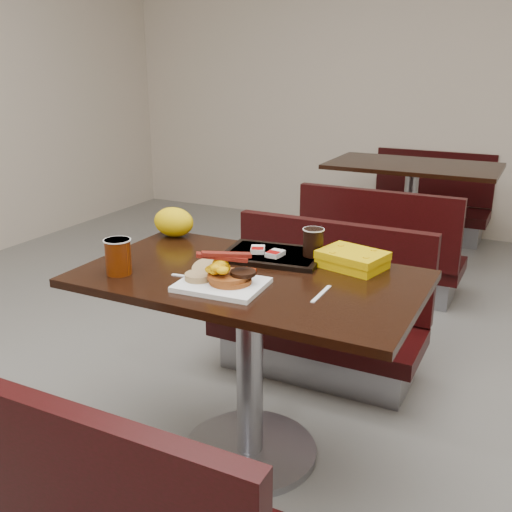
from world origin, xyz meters
The scene contains 26 objects.
floor centered at (0.00, 0.00, 0.00)m, with size 6.00×7.00×0.01m, color gray.
wall_back centered at (0.00, 3.50, 1.40)m, with size 6.00×0.01×2.80m, color beige.
table_near centered at (0.00, 0.00, 0.38)m, with size 1.20×0.70×0.75m, color black, non-canonical shape.
bench_near_s centered at (0.00, -0.70, 0.36)m, with size 1.00×0.46×0.72m, color black, non-canonical shape.
bench_near_n centered at (0.00, 0.70, 0.36)m, with size 1.00×0.46×0.72m, color black, non-canonical shape.
table_far centered at (0.00, 2.60, 0.38)m, with size 1.20×0.70×0.75m, color black, non-canonical shape.
bench_far_s centered at (0.00, 1.90, 0.36)m, with size 1.00×0.46×0.72m, color black, non-canonical shape.
bench_far_n centered at (0.00, 3.30, 0.36)m, with size 1.00×0.46×0.72m, color black, non-canonical shape.
platter centered at (-0.03, -0.15, 0.76)m, with size 0.28×0.22×0.02m, color white.
pancake_stack centered at (0.00, -0.13, 0.78)m, with size 0.14×0.14×0.03m, color #934418.
sausage_patty centered at (0.04, -0.12, 0.80)m, with size 0.08×0.08×0.01m, color black.
scrambled_eggs centered at (-0.03, -0.14, 0.82)m, with size 0.10×0.09×0.05m, color #F4B404.
bacon_strips centered at (-0.03, -0.14, 0.86)m, with size 0.17×0.07×0.01m, color #4A0508, non-canonical shape.
muffin_bottom centered at (-0.11, -0.16, 0.78)m, with size 0.09×0.09×0.02m, color #A58357.
muffin_top centered at (-0.11, -0.11, 0.79)m, with size 0.10×0.10×0.02m, color #A58357.
coffee_cup_near centered at (-0.42, -0.20, 0.81)m, with size 0.09×0.09×0.13m, color #853104.
fork centered at (-0.19, -0.12, 0.75)m, with size 0.13×0.02×0.00m, color white, non-canonical shape.
knife centered at (0.29, -0.06, 0.75)m, with size 0.16×0.01×0.00m, color white.
condiment_syrup centered at (-0.02, 0.03, 0.76)m, with size 0.04×0.03×0.01m, color #A32207.
condiment_ketchup centered at (-0.13, -0.01, 0.76)m, with size 0.04×0.03×0.01m, color #8C0504.
tray centered at (-0.01, 0.21, 0.76)m, with size 0.37×0.27×0.02m, color black.
hashbrown_sleeve_left centered at (-0.07, 0.20, 0.78)m, with size 0.05×0.07×0.02m, color silver.
hashbrown_sleeve_right centered at (0.02, 0.18, 0.78)m, with size 0.05×0.07×0.02m, color silver.
coffee_cup_far centered at (0.14, 0.25, 0.82)m, with size 0.08×0.08×0.11m, color black.
clamshell centered at (0.30, 0.24, 0.78)m, with size 0.23×0.17×0.06m, color #D8AA03.
paper_bag centered at (-0.51, 0.28, 0.81)m, with size 0.18×0.13×0.13m, color #F5B808.
Camera 1 is at (0.90, -1.74, 1.47)m, focal length 41.58 mm.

